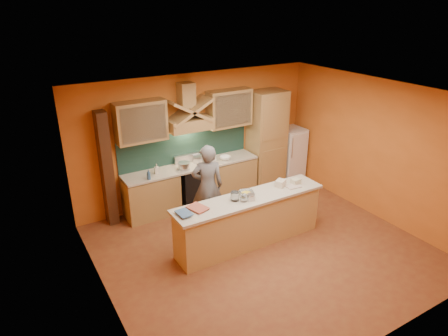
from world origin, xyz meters
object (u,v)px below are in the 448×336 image
person (207,186)px  mixing_bowl (246,193)px  stove (192,185)px  kitchen_scale (251,198)px  fridge (290,154)px

person → mixing_bowl: person is taller
stove → kitchen_scale: (0.16, -2.00, 0.54)m
fridge → kitchen_scale: (-2.54, -2.00, 0.34)m
stove → kitchen_scale: kitchen_scale is taller
stove → kitchen_scale: bearing=-85.5°
person → kitchen_scale: bearing=125.3°
stove → mixing_bowl: 1.88m
stove → person: person is taller
stove → person: (-0.13, -0.94, 0.39)m
stove → fridge: fridge is taller
person → kitchen_scale: person is taller
fridge → person: bearing=-161.6°
person → fridge: bearing=-141.8°
mixing_bowl → fridge: bearing=35.6°
fridge → kitchen_scale: bearing=-141.8°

